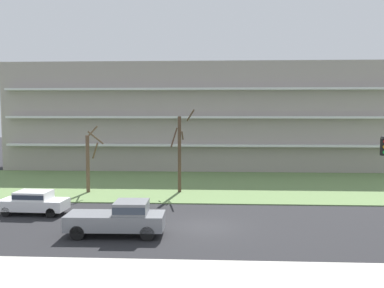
{
  "coord_description": "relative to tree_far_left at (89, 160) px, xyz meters",
  "views": [
    {
      "loc": [
        0.61,
        -24.78,
        6.99
      ],
      "look_at": [
        -1.0,
        6.0,
        4.49
      ],
      "focal_mm": 39.48,
      "sensor_mm": 36.0,
      "label": 1
    }
  ],
  "objects": [
    {
      "name": "pickup_gray_near_left",
      "position": [
        5.24,
        -11.82,
        -1.79
      ],
      "size": [
        5.44,
        2.12,
        1.95
      ],
      "rotation": [
        0.0,
        0.0,
        0.02
      ],
      "color": "slate",
      "rests_on": "ground"
    },
    {
      "name": "ground",
      "position": [
        9.85,
        -9.82,
        -2.81
      ],
      "size": [
        160.0,
        160.0,
        0.0
      ],
      "primitive_type": "plane",
      "color": "#232326"
    },
    {
      "name": "tree_left",
      "position": [
        7.6,
        0.51,
        0.72
      ],
      "size": [
        2.06,
        1.91,
        7.04
      ],
      "color": "#4C3828",
      "rests_on": "ground"
    },
    {
      "name": "grass_lawn_strip",
      "position": [
        9.85,
        4.18,
        -2.77
      ],
      "size": [
        80.0,
        16.0,
        0.08
      ],
      "primitive_type": "cube",
      "color": "#66844C",
      "rests_on": "ground"
    },
    {
      "name": "sidewalk_curb_near",
      "position": [
        9.85,
        -17.82,
        -2.73
      ],
      "size": [
        80.0,
        4.0,
        0.15
      ],
      "primitive_type": "cube",
      "color": "#BCB7AD",
      "rests_on": "ground"
    },
    {
      "name": "tree_far_left",
      "position": [
        0.0,
        0.0,
        0.0
      ],
      "size": [
        1.63,
        2.24,
        5.66
      ],
      "color": "brown",
      "rests_on": "ground"
    },
    {
      "name": "apartment_building",
      "position": [
        9.85,
        18.75,
        3.38
      ],
      "size": [
        47.15,
        14.11,
        12.37
      ],
      "color": "#9E938C",
      "rests_on": "ground"
    },
    {
      "name": "sedan_white_center_left",
      "position": [
        -1.61,
        -7.32,
        -1.94
      ],
      "size": [
        4.48,
        2.01,
        1.57
      ],
      "rotation": [
        0.0,
        0.0,
        3.09
      ],
      "color": "white",
      "rests_on": "ground"
    }
  ]
}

